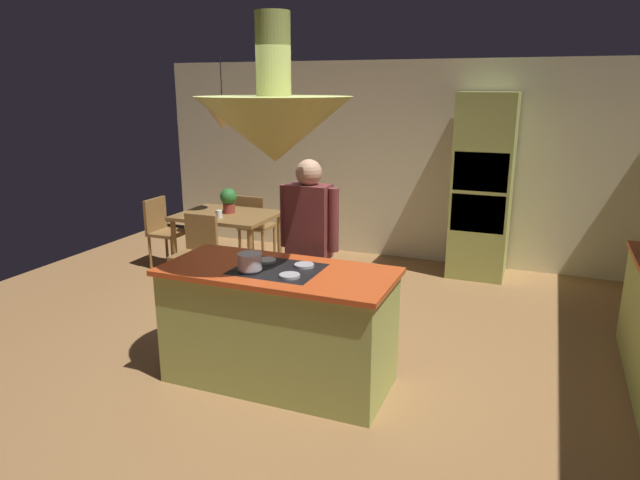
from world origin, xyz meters
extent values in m
plane|color=#9E7042|center=(0.00, 0.00, 0.00)|extent=(8.16, 8.16, 0.00)
cube|color=beige|center=(0.00, 3.45, 1.27)|extent=(6.80, 0.10, 2.55)
cube|color=#A8B259|center=(0.00, -0.20, 0.44)|extent=(1.70, 0.74, 0.88)
cube|color=#D14C1E|center=(0.00, -0.20, 0.90)|extent=(1.76, 0.80, 0.04)
cube|color=black|center=(0.00, -0.20, 0.91)|extent=(0.64, 0.52, 0.01)
cylinder|color=#B2B2B7|center=(-0.16, -0.33, 0.93)|extent=(0.15, 0.15, 0.02)
cylinder|color=#B2B2B7|center=(0.16, -0.33, 0.93)|extent=(0.15, 0.15, 0.02)
cylinder|color=#B2B2B7|center=(-0.16, -0.07, 0.93)|extent=(0.15, 0.15, 0.02)
cylinder|color=#B2B2B7|center=(0.16, -0.07, 0.93)|extent=(0.15, 0.15, 0.02)
cube|color=#A8B259|center=(1.10, 3.05, 1.08)|extent=(0.66, 0.62, 2.17)
cube|color=black|center=(1.10, 2.76, 1.30)|extent=(0.60, 0.04, 0.44)
cube|color=black|center=(1.10, 2.76, 0.82)|extent=(0.60, 0.04, 0.44)
cube|color=olive|center=(-1.70, 1.90, 0.74)|extent=(1.14, 0.87, 0.04)
cylinder|color=olive|center=(-2.21, 1.52, 0.36)|extent=(0.06, 0.06, 0.72)
cylinder|color=olive|center=(-1.19, 1.52, 0.36)|extent=(0.06, 0.06, 0.72)
cylinder|color=olive|center=(-2.21, 2.28, 0.36)|extent=(0.06, 0.06, 0.72)
cylinder|color=olive|center=(-1.19, 2.28, 0.36)|extent=(0.06, 0.06, 0.72)
cylinder|color=tan|center=(-0.12, 0.47, 0.41)|extent=(0.14, 0.14, 0.82)
cylinder|color=tan|center=(0.06, 0.47, 0.41)|extent=(0.14, 0.14, 0.82)
cube|color=brown|center=(-0.03, 0.47, 1.13)|extent=(0.36, 0.22, 0.63)
cylinder|color=brown|center=(-0.25, 0.47, 1.16)|extent=(0.09, 0.09, 0.53)
cylinder|color=brown|center=(0.19, 0.47, 1.16)|extent=(0.09, 0.09, 0.53)
sphere|color=tan|center=(-0.03, 0.47, 1.55)|extent=(0.22, 0.22, 0.22)
cone|color=#A8B259|center=(0.00, -0.20, 1.94)|extent=(1.10, 1.10, 0.45)
cylinder|color=#A8B259|center=(0.00, -0.20, 2.44)|extent=(0.24, 0.24, 0.55)
cone|color=#E0B266|center=(-1.70, 1.90, 1.86)|extent=(0.32, 0.32, 0.22)
cylinder|color=black|center=(-1.70, 1.90, 2.27)|extent=(0.01, 0.01, 0.60)
cube|color=olive|center=(-1.70, 1.16, 0.44)|extent=(0.40, 0.40, 0.04)
cube|color=olive|center=(-1.70, 1.34, 0.66)|extent=(0.40, 0.04, 0.42)
cylinder|color=olive|center=(-1.87, 0.99, 0.21)|extent=(0.04, 0.04, 0.43)
cylinder|color=olive|center=(-1.53, 0.99, 0.21)|extent=(0.04, 0.04, 0.43)
cylinder|color=olive|center=(-1.87, 1.33, 0.21)|extent=(0.04, 0.04, 0.43)
cylinder|color=olive|center=(-1.53, 1.33, 0.21)|extent=(0.04, 0.04, 0.43)
cube|color=olive|center=(-1.70, 2.64, 0.44)|extent=(0.40, 0.40, 0.04)
cube|color=olive|center=(-1.70, 2.46, 0.66)|extent=(0.40, 0.04, 0.42)
cylinder|color=olive|center=(-1.53, 2.81, 0.21)|extent=(0.04, 0.04, 0.43)
cylinder|color=olive|center=(-1.87, 2.81, 0.21)|extent=(0.04, 0.04, 0.43)
cylinder|color=olive|center=(-1.53, 2.47, 0.21)|extent=(0.04, 0.04, 0.43)
cylinder|color=olive|center=(-1.87, 2.47, 0.21)|extent=(0.04, 0.04, 0.43)
cube|color=olive|center=(-2.57, 1.90, 0.44)|extent=(0.40, 0.40, 0.04)
cube|color=olive|center=(-2.75, 1.90, 0.66)|extent=(0.04, 0.40, 0.42)
cylinder|color=olive|center=(-2.40, 1.73, 0.21)|extent=(0.04, 0.04, 0.43)
cylinder|color=olive|center=(-2.40, 2.07, 0.21)|extent=(0.04, 0.04, 0.43)
cylinder|color=olive|center=(-2.74, 1.73, 0.21)|extent=(0.04, 0.04, 0.43)
cylinder|color=olive|center=(-2.74, 2.07, 0.21)|extent=(0.04, 0.04, 0.43)
cylinder|color=#99382D|center=(-1.70, 1.95, 0.82)|extent=(0.14, 0.14, 0.12)
sphere|color=#2D722D|center=(-1.70, 1.95, 0.96)|extent=(0.20, 0.20, 0.20)
cylinder|color=white|center=(-1.67, 1.68, 0.81)|extent=(0.07, 0.07, 0.09)
cylinder|color=#B2B2B7|center=(-0.16, -0.33, 1.00)|extent=(0.18, 0.18, 0.12)
camera|label=1|loc=(1.80, -3.81, 2.24)|focal=31.90mm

